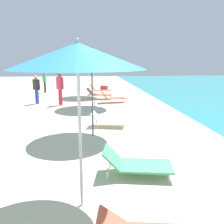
{
  "coord_description": "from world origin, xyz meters",
  "views": [
    {
      "loc": [
        0.2,
        4.59,
        2.37
      ],
      "look_at": [
        0.76,
        10.32,
        1.1
      ],
      "focal_mm": 38.14,
      "sensor_mm": 36.0,
      "label": 1
    }
  ],
  "objects_px": {
    "person_walking_near": "(60,85)",
    "cooler_box": "(104,87)",
    "umbrella_fourth": "(92,58)",
    "lounger_farthest_shoreside": "(100,90)",
    "lounger_fourth_shoreside": "(108,120)",
    "lounger_fifth_shoreside": "(112,97)",
    "lounger_third_shoreside": "(136,163)",
    "umbrella_farthest": "(89,58)",
    "umbrella_fifth": "(94,63)",
    "umbrella_third": "(78,56)",
    "lounger_farthest_inland": "(98,94)",
    "person_walking_far": "(36,87)",
    "person_walking_mid": "(45,80)"
  },
  "relations": [
    {
      "from": "person_walking_far",
      "to": "lounger_farthest_shoreside",
      "type": "bearing_deg",
      "value": 177.11
    },
    {
      "from": "lounger_farthest_inland",
      "to": "person_walking_near",
      "type": "height_order",
      "value": "person_walking_near"
    },
    {
      "from": "lounger_fifth_shoreside",
      "to": "person_walking_far",
      "type": "xyz_separation_m",
      "value": [
        -4.16,
        0.07,
        0.62
      ]
    },
    {
      "from": "lounger_third_shoreside",
      "to": "person_walking_near",
      "type": "height_order",
      "value": "person_walking_near"
    },
    {
      "from": "umbrella_third",
      "to": "lounger_fourth_shoreside",
      "type": "distance_m",
      "value": 5.25
    },
    {
      "from": "person_walking_near",
      "to": "cooler_box",
      "type": "distance_m",
      "value": 7.08
    },
    {
      "from": "umbrella_farthest",
      "to": "person_walking_far",
      "type": "height_order",
      "value": "umbrella_farthest"
    },
    {
      "from": "umbrella_farthest",
      "to": "umbrella_fourth",
      "type": "bearing_deg",
      "value": -89.51
    },
    {
      "from": "lounger_fourth_shoreside",
      "to": "lounger_farthest_inland",
      "type": "xyz_separation_m",
      "value": [
        -0.07,
        6.24,
        0.07
      ]
    },
    {
      "from": "lounger_fourth_shoreside",
      "to": "umbrella_fifth",
      "type": "xyz_separation_m",
      "value": [
        -0.38,
        3.63,
        1.99
      ]
    },
    {
      "from": "lounger_fifth_shoreside",
      "to": "lounger_farthest_shoreside",
      "type": "distance_m",
      "value": 3.37
    },
    {
      "from": "umbrella_fourth",
      "to": "lounger_farthest_shoreside",
      "type": "height_order",
      "value": "umbrella_fourth"
    },
    {
      "from": "umbrella_fifth",
      "to": "lounger_fifth_shoreside",
      "type": "distance_m",
      "value": 2.53
    },
    {
      "from": "lounger_farthest_shoreside",
      "to": "person_walking_near",
      "type": "bearing_deg",
      "value": -115.69
    },
    {
      "from": "lounger_fourth_shoreside",
      "to": "lounger_fifth_shoreside",
      "type": "height_order",
      "value": "lounger_fifth_shoreside"
    },
    {
      "from": "lounger_third_shoreside",
      "to": "lounger_farthest_inland",
      "type": "bearing_deg",
      "value": 102.05
    },
    {
      "from": "lounger_fourth_shoreside",
      "to": "umbrella_farthest",
      "type": "bearing_deg",
      "value": 107.11
    },
    {
      "from": "lounger_fourth_shoreside",
      "to": "person_walking_near",
      "type": "bearing_deg",
      "value": 128.3
    },
    {
      "from": "umbrella_farthest",
      "to": "lounger_farthest_shoreside",
      "type": "xyz_separation_m",
      "value": [
        0.75,
        0.96,
        -2.13
      ]
    },
    {
      "from": "umbrella_third",
      "to": "lounger_third_shoreside",
      "type": "relative_size",
      "value": 1.75
    },
    {
      "from": "lounger_third_shoreside",
      "to": "umbrella_third",
      "type": "bearing_deg",
      "value": -128.46
    },
    {
      "from": "lounger_farthest_shoreside",
      "to": "person_walking_far",
      "type": "height_order",
      "value": "person_walking_far"
    },
    {
      "from": "lounger_farthest_inland",
      "to": "person_walking_near",
      "type": "bearing_deg",
      "value": -131.02
    },
    {
      "from": "lounger_farthest_shoreside",
      "to": "person_walking_far",
      "type": "xyz_separation_m",
      "value": [
        -3.63,
        -3.26,
        0.6
      ]
    },
    {
      "from": "umbrella_third",
      "to": "person_walking_mid",
      "type": "height_order",
      "value": "umbrella_third"
    },
    {
      "from": "person_walking_near",
      "to": "person_walking_far",
      "type": "height_order",
      "value": "person_walking_near"
    },
    {
      "from": "lounger_third_shoreside",
      "to": "lounger_farthest_shoreside",
      "type": "height_order",
      "value": "lounger_farthest_shoreside"
    },
    {
      "from": "umbrella_fourth",
      "to": "person_walking_far",
      "type": "height_order",
      "value": "umbrella_fourth"
    },
    {
      "from": "umbrella_fourth",
      "to": "cooler_box",
      "type": "bearing_deg",
      "value": 84.54
    },
    {
      "from": "lounger_third_shoreside",
      "to": "cooler_box",
      "type": "xyz_separation_m",
      "value": [
        0.29,
        14.64,
        -0.06
      ]
    },
    {
      "from": "umbrella_third",
      "to": "person_walking_near",
      "type": "xyz_separation_m",
      "value": [
        -1.36,
        9.15,
        -1.37
      ]
    },
    {
      "from": "lounger_third_shoreside",
      "to": "lounger_fourth_shoreside",
      "type": "distance_m",
      "value": 3.76
    },
    {
      "from": "lounger_third_shoreside",
      "to": "umbrella_farthest",
      "type": "xyz_separation_m",
      "value": [
        -0.91,
        11.01,
        2.2
      ]
    },
    {
      "from": "umbrella_fifth",
      "to": "cooler_box",
      "type": "height_order",
      "value": "umbrella_fifth"
    },
    {
      "from": "lounger_farthest_inland",
      "to": "cooler_box",
      "type": "relative_size",
      "value": 2.45
    },
    {
      "from": "lounger_third_shoreside",
      "to": "person_walking_near",
      "type": "relative_size",
      "value": 0.89
    },
    {
      "from": "umbrella_fourth",
      "to": "lounger_fifth_shoreside",
      "type": "distance_m",
      "value": 6.37
    },
    {
      "from": "umbrella_farthest",
      "to": "umbrella_fifth",
      "type": "bearing_deg",
      "value": -86.31
    },
    {
      "from": "umbrella_fifth",
      "to": "person_walking_near",
      "type": "bearing_deg",
      "value": 155.83
    },
    {
      "from": "umbrella_third",
      "to": "lounger_farthest_inland",
      "type": "relative_size",
      "value": 1.65
    },
    {
      "from": "lounger_farthest_shoreside",
      "to": "lounger_farthest_inland",
      "type": "height_order",
      "value": "lounger_farthest_shoreside"
    },
    {
      "from": "umbrella_fifth",
      "to": "person_walking_far",
      "type": "relative_size",
      "value": 1.65
    },
    {
      "from": "umbrella_third",
      "to": "umbrella_fourth",
      "type": "bearing_deg",
      "value": 86.11
    },
    {
      "from": "lounger_fifth_shoreside",
      "to": "lounger_farthest_shoreside",
      "type": "xyz_separation_m",
      "value": [
        -0.53,
        3.33,
        0.02
      ]
    },
    {
      "from": "lounger_third_shoreside",
      "to": "umbrella_fourth",
      "type": "bearing_deg",
      "value": 117.01
    },
    {
      "from": "person_walking_near",
      "to": "lounger_fifth_shoreside",
      "type": "bearing_deg",
      "value": 147.88
    },
    {
      "from": "lounger_fourth_shoreside",
      "to": "lounger_farthest_inland",
      "type": "distance_m",
      "value": 6.24
    },
    {
      "from": "umbrella_fifth",
      "to": "lounger_fifth_shoreside",
      "type": "xyz_separation_m",
      "value": [
        1.05,
        1.26,
        -1.93
      ]
    },
    {
      "from": "umbrella_fifth",
      "to": "lounger_farthest_shoreside",
      "type": "xyz_separation_m",
      "value": [
        0.51,
        4.6,
        -1.9
      ]
    },
    {
      "from": "lounger_farthest_inland",
      "to": "person_walking_far",
      "type": "bearing_deg",
      "value": -151.35
    }
  ]
}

